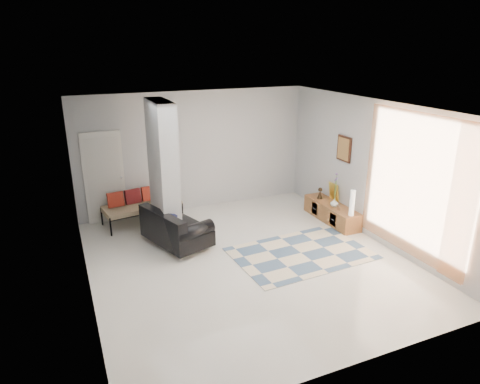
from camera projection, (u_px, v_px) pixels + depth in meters
name	position (u px, v px, depth m)	size (l,w,h in m)	color
floor	(247.00, 261.00, 7.90)	(6.00, 6.00, 0.00)	beige
ceiling	(248.00, 108.00, 6.98)	(6.00, 6.00, 0.00)	white
wall_back	(195.00, 151.00, 10.04)	(6.00, 6.00, 0.00)	#ADAFB1
wall_front	(357.00, 267.00, 4.84)	(6.00, 6.00, 0.00)	#ADAFB1
wall_left	(81.00, 212.00, 6.40)	(6.00, 6.00, 0.00)	#ADAFB1
wall_right	(374.00, 171.00, 8.47)	(6.00, 6.00, 0.00)	#ADAFB1
partition_column	(163.00, 172.00, 8.41)	(0.35, 1.20, 2.80)	#A2A7A9
hallway_door	(104.00, 178.00, 9.34)	(0.85, 0.06, 2.04)	silver
curtain	(415.00, 186.00, 7.43)	(2.55, 2.55, 0.00)	orange
wall_art	(344.00, 149.00, 9.21)	(0.04, 0.45, 0.55)	#36190E
media_console	(332.00, 212.00, 9.61)	(0.45, 1.61, 0.80)	brown
loveseat	(174.00, 229.00, 8.38)	(1.24, 1.62, 0.76)	silver
daybed	(140.00, 205.00, 9.47)	(1.75, 0.95, 0.77)	black
area_rug	(301.00, 253.00, 8.17)	(2.55, 1.70, 0.01)	beige
cylinder_lamp	(352.00, 203.00, 8.84)	(0.10, 0.10, 0.55)	white
bronze_figurine	(320.00, 193.00, 9.85)	(0.13, 0.13, 0.26)	black
vase	(334.00, 203.00, 9.38)	(0.17, 0.17, 0.18)	silver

